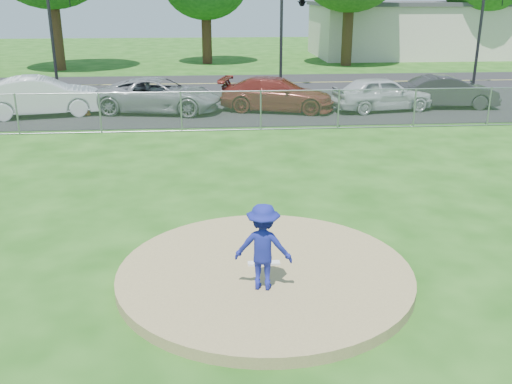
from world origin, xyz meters
TOP-DOWN VIEW (x-y plane):
  - ground at (0.00, 10.00)m, footprint 120.00×120.00m
  - pitchers_mound at (0.00, 0.00)m, footprint 5.40×5.40m
  - pitching_rubber at (0.00, 0.20)m, footprint 0.60×0.15m
  - chain_link_fence at (0.00, 12.00)m, footprint 40.00×0.06m
  - parking_lot at (0.00, 16.50)m, footprint 50.00×8.00m
  - street at (0.00, 24.00)m, footprint 60.00×7.00m
  - commercial_building at (16.00, 38.00)m, footprint 16.40×9.40m
  - traffic_signal_left at (-8.76, 22.00)m, footprint 1.28×0.20m
  - traffic_signal_center at (3.97, 22.00)m, footprint 1.42×2.48m
  - traffic_signal_right at (14.24, 22.00)m, footprint 1.28×0.20m
  - pitcher at (-0.10, -0.67)m, footprint 1.08×0.77m
  - traffic_cone at (-6.25, 15.45)m, footprint 0.40×0.40m
  - parked_car_white at (-8.01, 15.43)m, footprint 5.29×2.83m
  - parked_car_gray at (-3.11, 15.79)m, footprint 5.71×3.42m
  - parked_car_darkred at (2.06, 15.68)m, footprint 5.39×3.29m
  - parked_car_pearl at (6.71, 15.37)m, footprint 4.67×2.52m
  - parked_car_charcoal at (9.91, 15.82)m, footprint 4.47×1.87m

SIDE VIEW (x-z plane):
  - ground at x=0.00m, z-range 0.00..0.00m
  - street at x=0.00m, z-range 0.00..0.01m
  - parking_lot at x=0.00m, z-range 0.00..0.01m
  - pitchers_mound at x=0.00m, z-range 0.00..0.20m
  - pitching_rubber at x=0.00m, z-range 0.20..0.24m
  - traffic_cone at x=-6.25m, z-range 0.01..0.80m
  - parked_car_charcoal at x=9.91m, z-range 0.01..1.45m
  - parked_car_darkred at x=2.06m, z-range 0.01..1.47m
  - chain_link_fence at x=0.00m, z-range 0.00..1.50m
  - parked_car_gray at x=-3.11m, z-range 0.01..1.50m
  - parked_car_pearl at x=6.71m, z-range 0.01..1.52m
  - parked_car_white at x=-8.01m, z-range 0.01..1.67m
  - pitcher at x=-0.10m, z-range 0.20..1.72m
  - commercial_building at x=16.00m, z-range 0.01..4.31m
  - traffic_signal_left at x=-8.76m, z-range 0.56..6.16m
  - traffic_signal_right at x=14.24m, z-range 0.56..6.16m
  - traffic_signal_center at x=3.97m, z-range 1.81..7.41m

